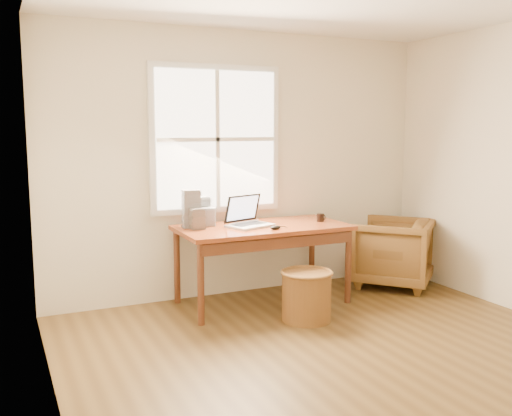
{
  "coord_description": "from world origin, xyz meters",
  "views": [
    {
      "loc": [
        -2.28,
        -2.96,
        1.67
      ],
      "look_at": [
        -0.14,
        1.65,
        0.94
      ],
      "focal_mm": 40.0,
      "sensor_mm": 36.0,
      "label": 1
    }
  ],
  "objects": [
    {
      "name": "cd_stack_c",
      "position": [
        -0.64,
        1.99,
        0.93
      ],
      "size": [
        0.17,
        0.16,
        0.35
      ],
      "primitive_type": "cube",
      "rotation": [
        0.0,
        0.0,
        -0.13
      ],
      "color": "#A8A7B5",
      "rests_on": "desk"
    },
    {
      "name": "laptop",
      "position": [
        -0.13,
        1.79,
        0.89
      ],
      "size": [
        0.46,
        0.47,
        0.27
      ],
      "primitive_type": null,
      "rotation": [
        0.0,
        0.0,
        0.32
      ],
      "color": "silver",
      "rests_on": "desk"
    },
    {
      "name": "cd_stack_a",
      "position": [
        -0.47,
        2.14,
        0.88
      ],
      "size": [
        0.13,
        0.12,
        0.26
      ],
      "primitive_type": "cube",
      "rotation": [
        0.0,
        0.0,
        -0.04
      ],
      "color": "silver",
      "rests_on": "desk"
    },
    {
      "name": "armchair",
      "position": [
        1.51,
        1.77,
        0.36
      ],
      "size": [
        1.09,
        1.1,
        0.72
      ],
      "primitive_type": "imported",
      "rotation": [
        0.0,
        0.0,
        3.87
      ],
      "color": "brown",
      "rests_on": "room_shell"
    },
    {
      "name": "desk",
      "position": [
        0.0,
        1.8,
        0.73
      ],
      "size": [
        1.6,
        0.8,
        0.04
      ],
      "primitive_type": "cube",
      "color": "brown",
      "rests_on": "room_shell"
    },
    {
      "name": "coffee_mug",
      "position": [
        0.61,
        1.77,
        0.79
      ],
      "size": [
        0.09,
        0.09,
        0.08
      ],
      "primitive_type": "cylinder",
      "rotation": [
        0.0,
        0.0,
        -0.23
      ],
      "color": "black",
      "rests_on": "desk"
    },
    {
      "name": "cd_stack_d",
      "position": [
        -0.46,
        2.02,
        0.84
      ],
      "size": [
        0.17,
        0.16,
        0.17
      ],
      "primitive_type": "cube",
      "rotation": [
        0.0,
        0.0,
        -0.37
      ],
      "color": "#ACB0B8",
      "rests_on": "desk"
    },
    {
      "name": "room_shell",
      "position": [
        -0.02,
        0.16,
        1.32
      ],
      "size": [
        4.04,
        4.54,
        2.64
      ],
      "color": "brown",
      "rests_on": "ground"
    },
    {
      "name": "wicker_stool",
      "position": [
        0.13,
        1.19,
        0.21
      ],
      "size": [
        0.52,
        0.52,
        0.43
      ],
      "primitive_type": "cylinder",
      "rotation": [
        0.0,
        0.0,
        -0.25
      ],
      "color": "brown",
      "rests_on": "room_shell"
    },
    {
      "name": "cd_stack_b",
      "position": [
        -0.62,
        1.88,
        0.85
      ],
      "size": [
        0.13,
        0.11,
        0.19
      ],
      "primitive_type": "cube",
      "rotation": [
        0.0,
        0.0,
        0.01
      ],
      "color": "#28282D",
      "rests_on": "desk"
    },
    {
      "name": "mouse",
      "position": [
        0.02,
        1.57,
        0.77
      ],
      "size": [
        0.12,
        0.09,
        0.04
      ],
      "primitive_type": "ellipsoid",
      "rotation": [
        0.0,
        0.0,
        0.23
      ],
      "color": "black",
      "rests_on": "desk"
    }
  ]
}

